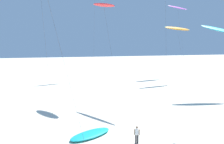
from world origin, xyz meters
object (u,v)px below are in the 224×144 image
object	(u,v)px
flying_kite_7	(178,8)
person_far_watcher	(137,134)
flying_kite_1	(223,30)
grounded_kite_2	(90,134)
flying_kite_6	(177,29)
flying_kite_2	(104,5)

from	to	relation	value
flying_kite_7	person_far_watcher	xyz separation A→B (m)	(-26.76, -38.29, -17.72)
flying_kite_1	grounded_kite_2	world-z (taller)	flying_kite_1
flying_kite_6	person_far_watcher	xyz separation A→B (m)	(-21.09, -28.62, -11.52)
flying_kite_1	flying_kite_2	distance (m)	20.29
flying_kite_1	person_far_watcher	distance (m)	26.89
grounded_kite_2	flying_kite_2	bearing A→B (deg)	70.64
flying_kite_1	grounded_kite_2	size ratio (longest dim) A/B	2.49
flying_kite_6	grounded_kite_2	bearing A→B (deg)	-134.05
flying_kite_6	person_far_watcher	bearing A→B (deg)	-126.39
flying_kite_2	person_far_watcher	xyz separation A→B (m)	(-0.79, -15.97, -13.98)
flying_kite_6	person_far_watcher	world-z (taller)	flying_kite_6
person_far_watcher	flying_kite_7	bearing A→B (deg)	55.05
flying_kite_2	flying_kite_7	distance (m)	34.45
flying_kite_6	flying_kite_7	world-z (taller)	flying_kite_7
grounded_kite_2	flying_kite_7	bearing A→B (deg)	49.19
flying_kite_1	flying_kite_2	size ratio (longest dim) A/B	0.80
flying_kite_6	flying_kite_2	bearing A→B (deg)	-148.07
flying_kite_7	grounded_kite_2	bearing A→B (deg)	-130.81
flying_kite_2	grounded_kite_2	size ratio (longest dim) A/B	3.09
flying_kite_7	person_far_watcher	size ratio (longest dim) A/B	11.68
flying_kite_2	grounded_kite_2	xyz separation A→B (m)	(-4.60, -13.09, -14.69)
flying_kite_6	flying_kite_1	bearing A→B (deg)	-91.78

